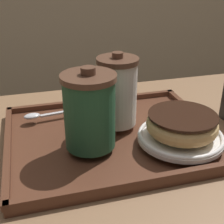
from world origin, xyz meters
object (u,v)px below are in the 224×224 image
coffee_cup_rear (117,91)px  spoon (41,115)px  donut_chocolate_glazed (182,124)px  coffee_cup_front (89,111)px

coffee_cup_rear → spoon: bearing=156.0°
spoon → donut_chocolate_glazed: bearing=138.6°
coffee_cup_front → coffee_cup_rear: (0.07, 0.07, 0.00)m
donut_chocolate_glazed → spoon: size_ratio=0.98×
coffee_cup_front → donut_chocolate_glazed: 0.17m
coffee_cup_front → donut_chocolate_glazed: size_ratio=1.12×
coffee_cup_front → donut_chocolate_glazed: (0.17, -0.03, -0.04)m
coffee_cup_front → spoon: (-0.08, 0.14, -0.06)m
coffee_cup_rear → donut_chocolate_glazed: coffee_cup_rear is taller
coffee_cup_rear → donut_chocolate_glazed: (0.10, -0.10, -0.04)m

